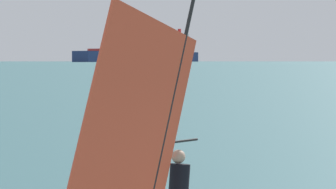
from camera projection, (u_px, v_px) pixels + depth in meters
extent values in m
cylinder|color=black|center=(171.00, 102.00, 11.55)|extent=(0.66, 1.16, 3.84)
cube|color=#E54C2D|center=(133.00, 127.00, 10.94)|extent=(1.38, 2.51, 3.74)
cylinder|color=black|center=(157.00, 144.00, 11.33)|extent=(0.94, 1.69, 0.04)
sphere|color=tan|center=(178.00, 157.00, 11.71)|extent=(0.22, 0.22, 0.22)
cube|color=navy|center=(141.00, 57.00, 844.01)|extent=(96.21, 194.32, 11.47)
cube|color=silver|center=(179.00, 43.00, 904.44)|extent=(23.37, 17.77, 22.33)
cylinder|color=red|center=(179.00, 31.00, 903.77)|extent=(4.00, 4.00, 6.00)
cube|color=#2D8C47|center=(158.00, 49.00, 870.05)|extent=(27.45, 28.43, 7.80)
cube|color=#59388C|center=(145.00, 48.00, 850.07)|extent=(27.45, 28.43, 7.80)
cube|color=#99999E|center=(131.00, 50.00, 830.21)|extent=(27.45, 28.43, 2.60)
cube|color=#59388C|center=(117.00, 48.00, 810.10)|extent=(27.45, 28.43, 7.80)
cube|color=red|center=(102.00, 50.00, 790.25)|extent=(27.45, 28.43, 2.60)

